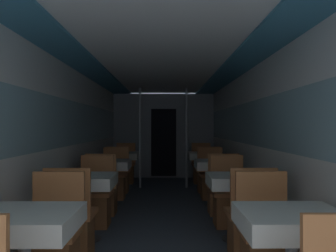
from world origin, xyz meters
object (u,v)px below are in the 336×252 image
chair_left_near_2 (103,195)px  chair_right_far_0 (267,250)px  support_pole_right_3 (187,138)px  dining_table_right_2 (216,166)px  dining_table_left_0 (25,227)px  dining_table_left_2 (109,166)px  dining_table_right_1 (238,184)px  dining_table_right_0 (292,226)px  chair_right_far_3 (202,171)px  chair_left_near_3 (118,178)px  chair_right_near_3 (208,178)px  support_pole_left_3 (140,138)px  dining_table_left_1 (85,184)px  chair_left_near_1 (72,230)px  chair_left_far_1 (95,204)px  chair_left_far_3 (125,171)px  dining_table_left_3 (122,157)px  dining_table_right_3 (205,157)px  chair_right_near_2 (222,195)px  chair_left_far_0 (52,251)px  chair_right_near_1 (250,229)px  chair_right_far_1 (229,204)px  chair_right_far_2 (212,183)px  chair_left_far_2 (114,183)px

chair_left_near_2 → chair_right_far_0: (1.77, -2.47, 0.00)m
support_pole_right_3 → dining_table_right_2: bearing=-78.2°
dining_table_left_0 → dining_table_left_2: (0.00, 3.69, 0.00)m
dining_table_left_2 → dining_table_right_1: same height
dining_table_right_0 → chair_right_far_3: bearing=90.0°
chair_left_near_3 → chair_right_near_3: same height
chair_right_far_0 → dining_table_left_0: bearing=19.0°
support_pole_left_3 → dining_table_left_1: bearing=-96.0°
chair_left_near_1 → chair_left_far_1: bearing=90.0°
dining_table_left_2 → chair_left_far_3: 2.48m
chair_left_far_1 → chair_right_near_3: bearing=-125.6°
dining_table_left_1 → dining_table_left_3: size_ratio=1.00×
dining_table_left_2 → chair_right_far_3: chair_right_far_3 is taller
dining_table_right_3 → chair_right_near_2: bearing=-90.0°
dining_table_right_0 → dining_table_right_3: 5.53m
chair_left_far_0 → chair_right_far_0: bearing=-180.0°
dining_table_left_2 → dining_table_left_3: (0.00, 1.84, 0.00)m
chair_left_far_3 → chair_right_near_2: (1.77, -3.06, 0.00)m
dining_table_right_2 → chair_right_near_3: chair_right_near_3 is taller
dining_table_left_0 → chair_right_far_0: size_ratio=0.82×
chair_left_far_1 → dining_table_right_3: chair_left_far_1 is taller
chair_right_near_1 → chair_right_near_2: bearing=90.0°
chair_right_near_1 → chair_left_far_3: bearing=109.8°
chair_left_far_3 → dining_table_right_2: 3.04m
chair_left_far_1 → dining_table_right_1: chair_left_far_1 is taller
dining_table_left_1 → dining_table_left_3: 3.69m
chair_left_near_2 → dining_table_right_3: chair_left_near_2 is taller
chair_right_far_3 → dining_table_right_3: bearing=90.0°
dining_table_left_0 → dining_table_right_3: (1.77, 5.53, 0.00)m
chair_left_far_0 → chair_right_far_3: size_ratio=1.00×
chair_left_near_3 → chair_right_near_2: (1.77, -1.84, 0.00)m
chair_left_far_3 → chair_left_near_2: bearing=90.0°
chair_left_far_0 → chair_left_far_3: 5.53m
chair_left_far_3 → dining_table_right_2: bearing=125.8°
chair_right_far_1 → dining_table_right_2: 1.29m
chair_right_near_1 → dining_table_right_2: chair_right_near_1 is taller
dining_table_left_2 → chair_right_near_1: bearing=-54.2°
dining_table_left_2 → chair_right_far_0: (1.77, -3.08, -0.36)m
chair_left_far_0 → dining_table_left_2: 3.10m
chair_left_near_1 → dining_table_right_3: chair_left_near_1 is taller
chair_left_near_3 → chair_left_far_3: (0.00, 1.22, 0.00)m
chair_right_near_2 → dining_table_right_3: size_ratio=1.23×
chair_left_near_3 → support_pole_right_3: (1.38, 0.61, 0.78)m
chair_left_near_1 → dining_table_right_0: size_ratio=1.23×
dining_table_left_1 → chair_right_far_2: bearing=54.2°
support_pole_left_3 → chair_right_far_2: (1.38, -1.24, -0.78)m
chair_left_far_2 → chair_right_near_3: size_ratio=1.00×
dining_table_right_1 → dining_table_right_2: size_ratio=1.00×
chair_right_far_3 → chair_right_near_3: bearing=90.0°
chair_left_near_1 → dining_table_right_0: bearing=-35.0°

